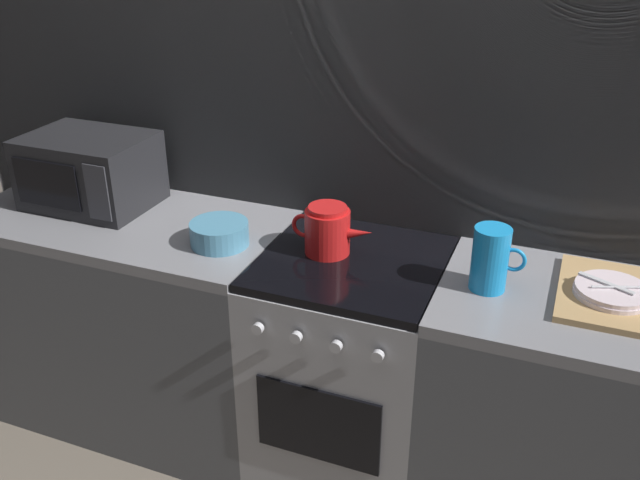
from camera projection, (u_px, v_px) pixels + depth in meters
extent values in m
plane|color=#6B6054|center=(347.00, 465.00, 2.65)|extent=(8.00, 8.00, 0.00)
cube|color=gray|center=(385.00, 142.00, 2.39)|extent=(3.60, 0.05, 2.40)
cube|color=#BCBCC1|center=(383.00, 144.00, 2.37)|extent=(3.58, 0.01, 2.39)
cube|color=#515459|center=(138.00, 324.00, 2.76)|extent=(1.20, 0.60, 0.86)
cube|color=gray|center=(123.00, 222.00, 2.55)|extent=(1.20, 0.60, 0.04)
cube|color=#9E9EA3|center=(349.00, 374.00, 2.46)|extent=(0.60, 0.60, 0.87)
cube|color=black|center=(352.00, 263.00, 2.26)|extent=(0.59, 0.59, 0.03)
cube|color=black|center=(318.00, 425.00, 2.20)|extent=(0.42, 0.01, 0.28)
cylinder|color=#B7B7BC|center=(258.00, 329.00, 2.10)|extent=(0.04, 0.02, 0.04)
cylinder|color=#B7B7BC|center=(296.00, 337.00, 2.06)|extent=(0.04, 0.02, 0.04)
cylinder|color=#B7B7BC|center=(336.00, 347.00, 2.02)|extent=(0.04, 0.02, 0.04)
cylinder|color=#B7B7BC|center=(378.00, 356.00, 1.98)|extent=(0.04, 0.02, 0.04)
cube|color=#515459|center=(619.00, 441.00, 2.16)|extent=(1.20, 0.60, 0.86)
cube|color=black|center=(90.00, 170.00, 2.60)|extent=(0.46, 0.34, 0.27)
cube|color=black|center=(47.00, 184.00, 2.47)|extent=(0.28, 0.01, 0.17)
cube|color=#333338|center=(97.00, 193.00, 2.40)|extent=(0.09, 0.01, 0.21)
cylinder|color=red|center=(327.00, 232.00, 2.26)|extent=(0.15, 0.15, 0.15)
cylinder|color=red|center=(327.00, 209.00, 2.22)|extent=(0.13, 0.13, 0.02)
cone|color=red|center=(359.00, 233.00, 2.22)|extent=(0.10, 0.04, 0.05)
torus|color=red|center=(304.00, 226.00, 2.29)|extent=(0.08, 0.01, 0.08)
cylinder|color=teal|center=(219.00, 233.00, 2.33)|extent=(0.20, 0.20, 0.08)
cylinder|color=#198CD8|center=(490.00, 259.00, 2.04)|extent=(0.11, 0.11, 0.20)
torus|color=#198CD8|center=(513.00, 260.00, 2.01)|extent=(0.08, 0.01, 0.08)
cube|color=tan|center=(611.00, 295.00, 2.03)|extent=(0.30, 0.40, 0.02)
cylinder|color=silver|center=(612.00, 293.00, 2.00)|extent=(0.22, 0.22, 0.01)
cylinder|color=silver|center=(613.00, 289.00, 2.00)|extent=(0.21, 0.21, 0.01)
cylinder|color=silver|center=(621.00, 287.00, 1.99)|extent=(0.16, 0.07, 0.01)
cube|color=silver|center=(606.00, 283.00, 2.01)|extent=(0.16, 0.09, 0.00)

